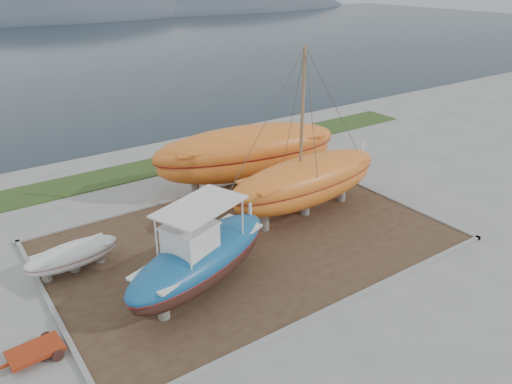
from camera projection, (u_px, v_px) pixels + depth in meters
ground at (303, 281)px, 20.76m from camera, size 140.00×140.00×0.00m
dirt_patch at (249, 241)px, 23.74m from camera, size 18.00×12.00×0.06m
curb_frame at (249, 240)px, 23.72m from camera, size 18.60×12.60×0.15m
grass_strip at (150, 168)px, 32.33m from camera, size 44.00×3.00×0.08m
blue_caique at (201, 249)px, 19.42m from camera, size 8.03×4.97×3.70m
white_dinghy at (73, 258)px, 21.15m from camera, size 4.11×1.85×1.20m
orange_sailboat at (309, 136)px, 24.46m from camera, size 9.62×3.31×8.62m
orange_bare_hull at (248, 159)px, 28.58m from camera, size 11.50×5.16×3.64m
red_trailer at (36, 353)px, 16.62m from camera, size 2.67×1.48×0.37m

